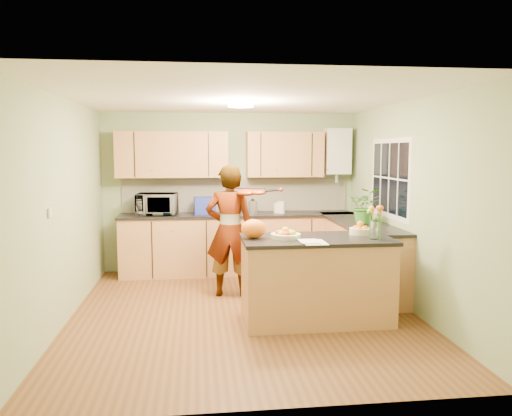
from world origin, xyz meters
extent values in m
plane|color=brown|center=(0.00, 0.00, 0.00)|extent=(4.50, 4.50, 0.00)
cube|color=white|center=(0.00, 0.00, 2.50)|extent=(4.00, 4.50, 0.02)
cube|color=#90A475|center=(0.00, 2.25, 1.25)|extent=(4.00, 0.02, 2.50)
cube|color=#90A475|center=(0.00, -2.25, 1.25)|extent=(4.00, 0.02, 2.50)
cube|color=#90A475|center=(-2.00, 0.00, 1.25)|extent=(0.02, 4.50, 2.50)
cube|color=#90A475|center=(2.00, 0.00, 1.25)|extent=(0.02, 4.50, 2.50)
cube|color=#B37547|center=(0.10, 1.95, 0.45)|extent=(3.60, 0.60, 0.90)
cube|color=black|center=(0.10, 1.94, 0.92)|extent=(3.64, 0.62, 0.04)
cube|color=#B37547|center=(1.70, 0.85, 0.45)|extent=(0.60, 2.20, 0.90)
cube|color=black|center=(1.69, 0.85, 0.92)|extent=(0.62, 2.24, 0.04)
cube|color=white|center=(0.10, 2.23, 1.20)|extent=(3.60, 0.02, 0.52)
cube|color=#B37547|center=(-0.90, 2.08, 1.85)|extent=(1.70, 0.34, 0.70)
cube|color=#B37547|center=(0.85, 2.08, 1.85)|extent=(1.20, 0.34, 0.70)
cube|color=silver|center=(1.70, 2.09, 1.90)|extent=(0.40, 0.30, 0.72)
cylinder|color=#B9B9BE|center=(1.70, 2.09, 1.50)|extent=(0.06, 0.06, 0.20)
cube|color=silver|center=(1.99, 0.60, 1.55)|extent=(0.01, 1.30, 1.05)
cube|color=black|center=(1.99, 0.60, 1.55)|extent=(0.01, 1.18, 0.92)
cube|color=silver|center=(-1.99, -0.60, 1.30)|extent=(0.02, 0.09, 0.09)
cylinder|color=#FFEABF|center=(0.00, 0.30, 2.46)|extent=(0.30, 0.30, 0.06)
cylinder|color=silver|center=(0.00, 0.30, 2.49)|extent=(0.10, 0.10, 0.02)
cube|color=#B37547|center=(0.79, -0.36, 0.45)|extent=(1.62, 0.81, 0.91)
cube|color=black|center=(0.79, -0.36, 0.93)|extent=(1.66, 0.85, 0.04)
cylinder|color=beige|center=(0.44, -0.36, 0.97)|extent=(0.33, 0.33, 0.05)
cylinder|color=beige|center=(1.34, -0.21, 0.99)|extent=(0.25, 0.25, 0.07)
cylinder|color=silver|center=(1.39, -0.54, 1.05)|extent=(0.10, 0.10, 0.20)
ellipsoid|color=orange|center=(0.09, -0.31, 1.05)|extent=(0.29, 0.25, 0.21)
cube|color=white|center=(0.69, -0.66, 0.96)|extent=(0.24, 0.33, 0.01)
imported|color=#D7AB83|center=(-0.11, 0.73, 0.87)|extent=(0.69, 0.51, 1.73)
imported|color=silver|center=(-1.14, 1.94, 1.10)|extent=(0.63, 0.47, 0.33)
cube|color=navy|center=(-0.41, 1.95, 1.07)|extent=(0.34, 0.26, 0.26)
cylinder|color=#B9B9BE|center=(0.33, 1.95, 1.04)|extent=(0.14, 0.14, 0.19)
sphere|color=black|center=(0.33, 1.95, 1.17)|extent=(0.07, 0.07, 0.07)
cylinder|color=beige|center=(0.71, 1.95, 1.02)|extent=(0.12, 0.12, 0.16)
cylinder|color=silver|center=(0.78, 1.93, 1.03)|extent=(0.14, 0.14, 0.18)
imported|color=#347627|center=(1.70, 0.67, 1.18)|extent=(0.55, 0.52, 0.48)
camera|label=1|loc=(-0.53, -5.71, 1.91)|focal=35.00mm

